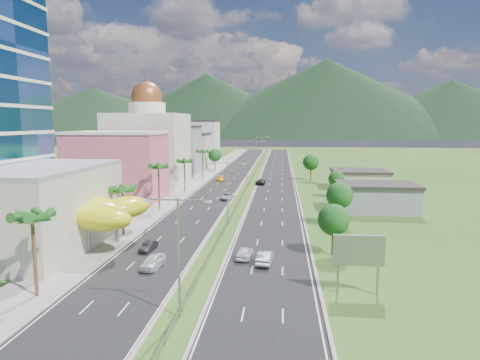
# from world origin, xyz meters

# --- Properties ---
(ground) EXTENTS (500.00, 500.00, 0.00)m
(ground) POSITION_xyz_m (0.00, 0.00, 0.00)
(ground) COLOR #2D5119
(ground) RESTS_ON ground
(road_left) EXTENTS (11.00, 260.00, 0.04)m
(road_left) POSITION_xyz_m (-7.50, 90.00, 0.02)
(road_left) COLOR black
(road_left) RESTS_ON ground
(road_right) EXTENTS (11.00, 260.00, 0.04)m
(road_right) POSITION_xyz_m (7.50, 90.00, 0.02)
(road_right) COLOR black
(road_right) RESTS_ON ground
(sidewalk_left) EXTENTS (7.00, 260.00, 0.12)m
(sidewalk_left) POSITION_xyz_m (-17.00, 90.00, 0.06)
(sidewalk_left) COLOR gray
(sidewalk_left) RESTS_ON ground
(median_guardrail) EXTENTS (0.10, 216.06, 0.76)m
(median_guardrail) POSITION_xyz_m (0.00, 71.99, 0.62)
(median_guardrail) COLOR gray
(median_guardrail) RESTS_ON ground
(streetlight_median_a) EXTENTS (6.04, 0.25, 11.00)m
(streetlight_median_a) POSITION_xyz_m (0.00, -25.00, 6.75)
(streetlight_median_a) COLOR gray
(streetlight_median_a) RESTS_ON ground
(streetlight_median_b) EXTENTS (6.04, 0.25, 11.00)m
(streetlight_median_b) POSITION_xyz_m (0.00, 10.00, 6.75)
(streetlight_median_b) COLOR gray
(streetlight_median_b) RESTS_ON ground
(streetlight_median_c) EXTENTS (6.04, 0.25, 11.00)m
(streetlight_median_c) POSITION_xyz_m (0.00, 50.00, 6.75)
(streetlight_median_c) COLOR gray
(streetlight_median_c) RESTS_ON ground
(streetlight_median_d) EXTENTS (6.04, 0.25, 11.00)m
(streetlight_median_d) POSITION_xyz_m (0.00, 95.00, 6.75)
(streetlight_median_d) COLOR gray
(streetlight_median_d) RESTS_ON ground
(streetlight_median_e) EXTENTS (6.04, 0.25, 11.00)m
(streetlight_median_e) POSITION_xyz_m (0.00, 140.00, 6.75)
(streetlight_median_e) COLOR gray
(streetlight_median_e) RESTS_ON ground
(lime_canopy) EXTENTS (18.00, 15.00, 7.40)m
(lime_canopy) POSITION_xyz_m (-20.00, -4.00, 4.99)
(lime_canopy) COLOR #CCCC13
(lime_canopy) RESTS_ON ground
(pink_shophouse) EXTENTS (20.00, 15.00, 15.00)m
(pink_shophouse) POSITION_xyz_m (-28.00, 32.00, 7.50)
(pink_shophouse) COLOR #CB5362
(pink_shophouse) RESTS_ON ground
(domed_building) EXTENTS (20.00, 20.00, 28.70)m
(domed_building) POSITION_xyz_m (-28.00, 55.00, 11.35)
(domed_building) COLOR beige
(domed_building) RESTS_ON ground
(midrise_grey) EXTENTS (16.00, 15.00, 16.00)m
(midrise_grey) POSITION_xyz_m (-27.00, 80.00, 8.00)
(midrise_grey) COLOR gray
(midrise_grey) RESTS_ON ground
(midrise_beige) EXTENTS (16.00, 15.00, 13.00)m
(midrise_beige) POSITION_xyz_m (-27.00, 102.00, 6.50)
(midrise_beige) COLOR #BBB39A
(midrise_beige) RESTS_ON ground
(midrise_white) EXTENTS (16.00, 15.00, 18.00)m
(midrise_white) POSITION_xyz_m (-27.00, 125.00, 9.00)
(midrise_white) COLOR silver
(midrise_white) RESTS_ON ground
(billboard) EXTENTS (5.20, 0.35, 6.20)m
(billboard) POSITION_xyz_m (17.00, -18.00, 4.42)
(billboard) COLOR gray
(billboard) RESTS_ON ground
(shed_near) EXTENTS (15.00, 10.00, 5.00)m
(shed_near) POSITION_xyz_m (28.00, 25.00, 2.50)
(shed_near) COLOR gray
(shed_near) RESTS_ON ground
(shed_far) EXTENTS (14.00, 12.00, 4.40)m
(shed_far) POSITION_xyz_m (30.00, 55.00, 2.20)
(shed_far) COLOR #BBB39A
(shed_far) RESTS_ON ground
(palm_tree_a) EXTENTS (3.60, 3.60, 9.10)m
(palm_tree_a) POSITION_xyz_m (-15.50, -22.00, 8.02)
(palm_tree_a) COLOR #47301C
(palm_tree_a) RESTS_ON ground
(palm_tree_b) EXTENTS (3.60, 3.60, 8.10)m
(palm_tree_b) POSITION_xyz_m (-15.50, 2.00, 7.06)
(palm_tree_b) COLOR #47301C
(palm_tree_b) RESTS_ON ground
(palm_tree_c) EXTENTS (3.60, 3.60, 9.60)m
(palm_tree_c) POSITION_xyz_m (-15.50, 22.00, 8.50)
(palm_tree_c) COLOR #47301C
(palm_tree_c) RESTS_ON ground
(palm_tree_d) EXTENTS (3.60, 3.60, 8.60)m
(palm_tree_d) POSITION_xyz_m (-15.50, 45.00, 7.54)
(palm_tree_d) COLOR #47301C
(palm_tree_d) RESTS_ON ground
(palm_tree_e) EXTENTS (3.60, 3.60, 9.40)m
(palm_tree_e) POSITION_xyz_m (-15.50, 70.00, 8.31)
(palm_tree_e) COLOR #47301C
(palm_tree_e) RESTS_ON ground
(leafy_tree_lfar) EXTENTS (4.90, 4.90, 8.05)m
(leafy_tree_lfar) POSITION_xyz_m (-15.50, 95.00, 5.58)
(leafy_tree_lfar) COLOR #47301C
(leafy_tree_lfar) RESTS_ON ground
(leafy_tree_ra) EXTENTS (4.20, 4.20, 6.90)m
(leafy_tree_ra) POSITION_xyz_m (16.00, -5.00, 4.78)
(leafy_tree_ra) COLOR #47301C
(leafy_tree_ra) RESTS_ON ground
(leafy_tree_rb) EXTENTS (4.55, 4.55, 7.47)m
(leafy_tree_rb) POSITION_xyz_m (19.00, 12.00, 5.18)
(leafy_tree_rb) COLOR #47301C
(leafy_tree_rb) RESTS_ON ground
(leafy_tree_rc) EXTENTS (3.85, 3.85, 6.33)m
(leafy_tree_rc) POSITION_xyz_m (22.00, 40.00, 4.37)
(leafy_tree_rc) COLOR #47301C
(leafy_tree_rc) RESTS_ON ground
(leafy_tree_rd) EXTENTS (4.90, 4.90, 8.05)m
(leafy_tree_rd) POSITION_xyz_m (18.00, 70.00, 5.58)
(leafy_tree_rd) COLOR #47301C
(leafy_tree_rd) RESTS_ON ground
(mountain_ridge) EXTENTS (860.00, 140.00, 90.00)m
(mountain_ridge) POSITION_xyz_m (60.00, 450.00, 0.00)
(mountain_ridge) COLOR black
(mountain_ridge) RESTS_ON ground
(car_white_near_left) EXTENTS (2.40, 4.88, 1.60)m
(car_white_near_left) POSITION_xyz_m (-6.33, -12.52, 0.84)
(car_white_near_left) COLOR silver
(car_white_near_left) RESTS_ON road_left
(car_dark_left) EXTENTS (1.68, 4.00, 1.29)m
(car_dark_left) POSITION_xyz_m (-9.02, -5.73, 0.68)
(car_dark_left) COLOR black
(car_dark_left) RESTS_ON road_left
(car_silver_mid_left) EXTENTS (2.84, 5.61, 1.52)m
(car_silver_mid_left) POSITION_xyz_m (-3.20, 34.67, 0.80)
(car_silver_mid_left) COLOR #AFB2B7
(car_silver_mid_left) RESTS_ON road_left
(car_yellow_far_left) EXTENTS (2.44, 5.45, 1.55)m
(car_yellow_far_left) POSITION_xyz_m (-9.23, 65.33, 0.82)
(car_yellow_far_left) COLOR gold
(car_yellow_far_left) RESTS_ON road_left
(car_white_near_right) EXTENTS (2.28, 4.63, 1.52)m
(car_white_near_right) POSITION_xyz_m (4.41, -7.75, 0.80)
(car_white_near_right) COLOR white
(car_white_near_right) RESTS_ON road_right
(car_silver_right) EXTENTS (2.23, 5.06, 1.62)m
(car_silver_right) POSITION_xyz_m (7.16, -9.50, 0.85)
(car_silver_right) COLOR #929499
(car_silver_right) RESTS_ON road_right
(car_dark_far_right) EXTENTS (2.75, 5.52, 1.50)m
(car_dark_far_right) POSITION_xyz_m (3.20, 59.64, 0.79)
(car_dark_far_right) COLOR black
(car_dark_far_right) RESTS_ON road_right
(motorcycle) EXTENTS (0.70, 1.96, 1.23)m
(motorcycle) POSITION_xyz_m (-12.30, 3.13, 0.66)
(motorcycle) COLOR black
(motorcycle) RESTS_ON road_left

